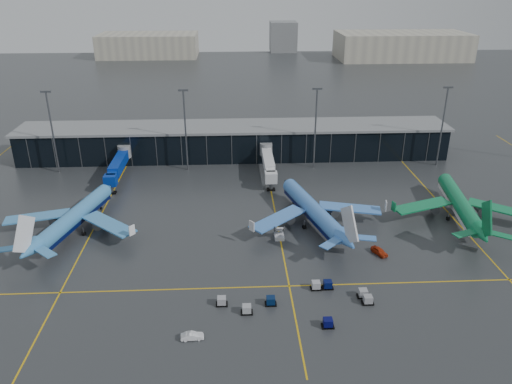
{
  "coord_description": "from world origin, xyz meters",
  "views": [
    {
      "loc": [
        -0.77,
        -97.76,
        57.57
      ],
      "look_at": [
        5.0,
        18.0,
        6.0
      ],
      "focal_mm": 35.0,
      "sensor_mm": 36.0,
      "label": 1
    }
  ],
  "objects_px": {
    "service_van_red": "(379,251)",
    "service_van_white": "(192,336)",
    "airliner_aer_lingus": "(461,195)",
    "mobile_airstair": "(279,235)",
    "baggage_carts": "(306,300)",
    "airliner_arkefly": "(74,207)",
    "airliner_klm_near": "(313,200)"
  },
  "relations": [
    {
      "from": "mobile_airstair",
      "to": "service_van_red",
      "type": "height_order",
      "value": "mobile_airstair"
    },
    {
      "from": "airliner_aer_lingus",
      "to": "baggage_carts",
      "type": "distance_m",
      "value": 55.61
    },
    {
      "from": "airliner_arkefly",
      "to": "baggage_carts",
      "type": "relative_size",
      "value": 1.36
    },
    {
      "from": "airliner_klm_near",
      "to": "baggage_carts",
      "type": "height_order",
      "value": "airliner_klm_near"
    },
    {
      "from": "airliner_klm_near",
      "to": "baggage_carts",
      "type": "xyz_separation_m",
      "value": [
        -6.09,
        -32.3,
        -5.58
      ]
    },
    {
      "from": "airliner_arkefly",
      "to": "airliner_klm_near",
      "type": "xyz_separation_m",
      "value": [
        57.17,
        0.83,
        0.12
      ]
    },
    {
      "from": "airliner_klm_near",
      "to": "baggage_carts",
      "type": "distance_m",
      "value": 33.34
    },
    {
      "from": "service_van_red",
      "to": "service_van_white",
      "type": "height_order",
      "value": "service_van_red"
    },
    {
      "from": "airliner_arkefly",
      "to": "baggage_carts",
      "type": "xyz_separation_m",
      "value": [
        51.08,
        -31.47,
        -5.46
      ]
    },
    {
      "from": "airliner_klm_near",
      "to": "mobile_airstair",
      "type": "distance_m",
      "value": 12.49
    },
    {
      "from": "baggage_carts",
      "to": "service_van_red",
      "type": "distance_m",
      "value": 25.27
    },
    {
      "from": "airliner_klm_near",
      "to": "service_van_red",
      "type": "height_order",
      "value": "airliner_klm_near"
    },
    {
      "from": "airliner_aer_lingus",
      "to": "baggage_carts",
      "type": "xyz_separation_m",
      "value": [
        -43.73,
        -33.9,
        -5.53
      ]
    },
    {
      "from": "airliner_aer_lingus",
      "to": "mobile_airstair",
      "type": "bearing_deg",
      "value": -161.06
    },
    {
      "from": "service_van_red",
      "to": "service_van_white",
      "type": "bearing_deg",
      "value": -172.34
    },
    {
      "from": "airliner_arkefly",
      "to": "airliner_klm_near",
      "type": "relative_size",
      "value": 0.98
    },
    {
      "from": "airliner_arkefly",
      "to": "airliner_aer_lingus",
      "type": "height_order",
      "value": "airliner_aer_lingus"
    },
    {
      "from": "mobile_airstair",
      "to": "service_van_white",
      "type": "height_order",
      "value": "mobile_airstair"
    },
    {
      "from": "mobile_airstair",
      "to": "service_van_white",
      "type": "bearing_deg",
      "value": -118.01
    },
    {
      "from": "baggage_carts",
      "to": "airliner_aer_lingus",
      "type": "bearing_deg",
      "value": 37.78
    },
    {
      "from": "airliner_arkefly",
      "to": "mobile_airstair",
      "type": "bearing_deg",
      "value": 7.41
    },
    {
      "from": "airliner_arkefly",
      "to": "airliner_klm_near",
      "type": "distance_m",
      "value": 57.18
    },
    {
      "from": "airliner_klm_near",
      "to": "service_van_white",
      "type": "distance_m",
      "value": 49.63
    },
    {
      "from": "baggage_carts",
      "to": "service_van_white",
      "type": "bearing_deg",
      "value": -156.34
    },
    {
      "from": "airliner_arkefly",
      "to": "baggage_carts",
      "type": "distance_m",
      "value": 60.25
    },
    {
      "from": "airliner_klm_near",
      "to": "baggage_carts",
      "type": "bearing_deg",
      "value": -115.8
    },
    {
      "from": "airliner_arkefly",
      "to": "airliner_klm_near",
      "type": "bearing_deg",
      "value": 15.48
    },
    {
      "from": "baggage_carts",
      "to": "mobile_airstair",
      "type": "distance_m",
      "value": 25.46
    },
    {
      "from": "airliner_klm_near",
      "to": "airliner_aer_lingus",
      "type": "bearing_deg",
      "value": -12.71
    },
    {
      "from": "airliner_arkefly",
      "to": "service_van_white",
      "type": "relative_size",
      "value": 10.34
    },
    {
      "from": "service_van_white",
      "to": "service_van_red",
      "type": "bearing_deg",
      "value": -61.08
    },
    {
      "from": "baggage_carts",
      "to": "service_van_white",
      "type": "xyz_separation_m",
      "value": [
        -20.71,
        -9.07,
        -0.11
      ]
    }
  ]
}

